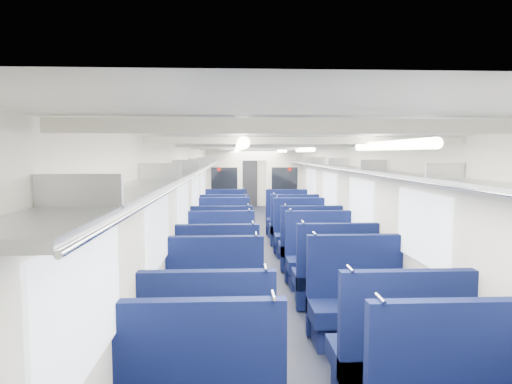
# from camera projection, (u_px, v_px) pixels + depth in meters

# --- Properties ---
(floor) EXTENTS (2.80, 18.00, 0.01)m
(floor) POSITION_uv_depth(u_px,v_px,m) (261.00, 253.00, 9.98)
(floor) COLOR black
(floor) RESTS_ON ground
(ceiling) EXTENTS (2.80, 18.00, 0.01)m
(ceiling) POSITION_uv_depth(u_px,v_px,m) (261.00, 147.00, 9.78)
(ceiling) COLOR white
(ceiling) RESTS_ON wall_left
(wall_left) EXTENTS (0.02, 18.00, 2.35)m
(wall_left) POSITION_uv_depth(u_px,v_px,m) (197.00, 201.00, 9.81)
(wall_left) COLOR beige
(wall_left) RESTS_ON floor
(dado_left) EXTENTS (0.03, 17.90, 0.70)m
(dado_left) POSITION_uv_depth(u_px,v_px,m) (198.00, 238.00, 9.88)
(dado_left) COLOR #11183A
(dado_left) RESTS_ON floor
(wall_right) EXTENTS (0.02, 18.00, 2.35)m
(wall_right) POSITION_uv_depth(u_px,v_px,m) (324.00, 200.00, 9.95)
(wall_right) COLOR beige
(wall_right) RESTS_ON floor
(dado_right) EXTENTS (0.03, 17.90, 0.70)m
(dado_right) POSITION_uv_depth(u_px,v_px,m) (323.00, 237.00, 10.02)
(dado_right) COLOR #11183A
(dado_right) RESTS_ON floor
(wall_far) EXTENTS (2.80, 0.02, 2.35)m
(wall_far) POSITION_uv_depth(u_px,v_px,m) (248.00, 178.00, 18.84)
(wall_far) COLOR beige
(wall_far) RESTS_ON floor
(luggage_rack_left) EXTENTS (0.36, 17.40, 0.18)m
(luggage_rack_left) POSITION_uv_depth(u_px,v_px,m) (206.00, 164.00, 9.75)
(luggage_rack_left) COLOR #B2B5BA
(luggage_rack_left) RESTS_ON wall_left
(luggage_rack_right) EXTENTS (0.36, 17.40, 0.18)m
(luggage_rack_right) POSITION_uv_depth(u_px,v_px,m) (316.00, 164.00, 9.88)
(luggage_rack_right) COLOR #B2B5BA
(luggage_rack_right) RESTS_ON wall_right
(windows) EXTENTS (2.78, 15.60, 0.75)m
(windows) POSITION_uv_depth(u_px,v_px,m) (263.00, 191.00, 9.41)
(windows) COLOR white
(windows) RESTS_ON wall_left
(ceiling_fittings) EXTENTS (2.70, 16.06, 0.11)m
(ceiling_fittings) POSITION_uv_depth(u_px,v_px,m) (262.00, 149.00, 9.53)
(ceiling_fittings) COLOR beige
(ceiling_fittings) RESTS_ON ceiling
(end_door) EXTENTS (0.75, 0.06, 2.00)m
(end_door) POSITION_uv_depth(u_px,v_px,m) (248.00, 182.00, 18.79)
(end_door) COLOR black
(end_door) RESTS_ON floor
(bulkhead) EXTENTS (2.80, 0.10, 2.35)m
(bulkhead) POSITION_uv_depth(u_px,v_px,m) (254.00, 187.00, 13.11)
(bulkhead) COLOR beige
(bulkhead) RESTS_ON floor
(seat_4) EXTENTS (1.14, 0.63, 1.27)m
(seat_4) POSITION_uv_depth(u_px,v_px,m) (209.00, 361.00, 3.93)
(seat_4) COLOR #0E1846
(seat_4) RESTS_ON floor
(seat_5) EXTENTS (1.14, 0.63, 1.27)m
(seat_5) POSITION_uv_depth(u_px,v_px,m) (398.00, 360.00, 3.94)
(seat_5) COLOR #0E1846
(seat_5) RESTS_ON floor
(seat_6) EXTENTS (1.14, 0.63, 1.27)m
(seat_6) POSITION_uv_depth(u_px,v_px,m) (215.00, 312.00, 5.16)
(seat_6) COLOR #0E1846
(seat_6) RESTS_ON floor
(seat_7) EXTENTS (1.14, 0.63, 1.27)m
(seat_7) POSITION_uv_depth(u_px,v_px,m) (357.00, 309.00, 5.25)
(seat_7) COLOR #0E1846
(seat_7) RESTS_ON floor
(seat_8) EXTENTS (1.14, 0.63, 1.27)m
(seat_8) POSITION_uv_depth(u_px,v_px,m) (218.00, 282.00, 6.35)
(seat_8) COLOR #0E1846
(seat_8) RESTS_ON floor
(seat_9) EXTENTS (1.14, 0.63, 1.27)m
(seat_9) POSITION_uv_depth(u_px,v_px,m) (334.00, 280.00, 6.44)
(seat_9) COLOR #0E1846
(seat_9) RESTS_ON floor
(seat_10) EXTENTS (1.14, 0.63, 1.27)m
(seat_10) POSITION_uv_depth(u_px,v_px,m) (221.00, 263.00, 7.47)
(seat_10) COLOR #0E1846
(seat_10) RESTS_ON floor
(seat_11) EXTENTS (1.14, 0.63, 1.27)m
(seat_11) POSITION_uv_depth(u_px,v_px,m) (320.00, 262.00, 7.49)
(seat_11) COLOR #0E1846
(seat_11) RESTS_ON floor
(seat_12) EXTENTS (1.14, 0.63, 1.27)m
(seat_12) POSITION_uv_depth(u_px,v_px,m) (222.00, 250.00, 8.49)
(seat_12) COLOR #0E1846
(seat_12) RESTS_ON floor
(seat_13) EXTENTS (1.14, 0.63, 1.27)m
(seat_13) POSITION_uv_depth(u_px,v_px,m) (310.00, 249.00, 8.52)
(seat_13) COLOR #0E1846
(seat_13) RESTS_ON floor
(seat_14) EXTENTS (1.14, 0.63, 1.27)m
(seat_14) POSITION_uv_depth(u_px,v_px,m) (224.00, 237.00, 9.78)
(seat_14) COLOR #0E1846
(seat_14) RESTS_ON floor
(seat_15) EXTENTS (1.14, 0.63, 1.27)m
(seat_15) POSITION_uv_depth(u_px,v_px,m) (300.00, 238.00, 9.70)
(seat_15) COLOR #0E1846
(seat_15) RESTS_ON floor
(seat_16) EXTENTS (1.14, 0.63, 1.27)m
(seat_16) POSITION_uv_depth(u_px,v_px,m) (224.00, 229.00, 10.77)
(seat_16) COLOR #0E1846
(seat_16) RESTS_ON floor
(seat_17) EXTENTS (1.14, 0.63, 1.27)m
(seat_17) POSITION_uv_depth(u_px,v_px,m) (294.00, 229.00, 10.83)
(seat_17) COLOR #0E1846
(seat_17) RESTS_ON floor
(seat_18) EXTENTS (1.14, 0.63, 1.27)m
(seat_18) POSITION_uv_depth(u_px,v_px,m) (225.00, 221.00, 12.10)
(seat_18) COLOR #0E1846
(seat_18) RESTS_ON floor
(seat_19) EXTENTS (1.14, 0.63, 1.27)m
(seat_19) POSITION_uv_depth(u_px,v_px,m) (288.00, 222.00, 12.00)
(seat_19) COLOR #0E1846
(seat_19) RESTS_ON floor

